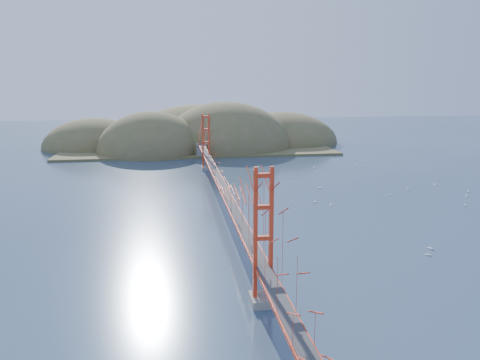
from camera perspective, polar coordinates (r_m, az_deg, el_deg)
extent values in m
plane|color=#2F445E|center=(68.39, -2.15, -3.46)|extent=(320.00, 320.00, 0.00)
cube|color=gray|center=(40.45, 2.74, -14.37)|extent=(2.00, 2.40, 0.70)
cube|color=gray|center=(97.43, -4.12, 1.45)|extent=(2.00, 2.40, 0.70)
cube|color=#B42914|center=(67.57, -2.17, -0.76)|extent=(1.40, 92.00, 0.16)
cube|color=#B42914|center=(67.62, -2.17, -0.93)|extent=(1.33, 92.00, 0.24)
cube|color=#38383A|center=(67.55, -2.17, -0.68)|extent=(1.19, 92.00, 0.03)
cube|color=gray|center=(112.95, -4.76, 3.59)|extent=(2.20, 2.60, 3.30)
cube|color=brown|center=(130.93, -5.28, 4.14)|extent=(70.00, 40.00, 0.60)
ellipsoid|color=brown|center=(122.95, -10.66, 3.34)|extent=(28.00, 28.00, 21.00)
ellipsoid|color=brown|center=(129.68, -1.69, 4.00)|extent=(36.00, 36.00, 25.00)
ellipsoid|color=brown|center=(140.69, 5.24, 4.60)|extent=(32.00, 32.00, 18.00)
ellipsoid|color=brown|center=(136.33, -17.24, 3.86)|extent=(28.00, 28.00, 16.00)
ellipsoid|color=brown|center=(144.94, -4.81, 4.83)|extent=(44.00, 44.00, 22.00)
cube|color=white|center=(86.97, 26.05, -1.27)|extent=(0.58, 0.53, 0.11)
cylinder|color=white|center=(86.91, 26.07, -1.06)|extent=(0.02, 0.02, 0.64)
cube|color=white|center=(103.86, 15.01, 1.57)|extent=(0.58, 0.23, 0.10)
cylinder|color=white|center=(103.80, 15.02, 1.74)|extent=(0.02, 0.02, 0.62)
cube|color=white|center=(96.05, 9.29, 0.99)|extent=(0.48, 0.18, 0.09)
cylinder|color=white|center=(96.00, 9.29, 1.14)|extent=(0.01, 0.01, 0.52)
cube|color=white|center=(100.31, 2.25, 1.62)|extent=(0.58, 0.23, 0.10)
cylinder|color=white|center=(100.25, 2.25, 1.79)|extent=(0.02, 0.02, 0.62)
cube|color=white|center=(54.43, 21.92, -8.46)|extent=(0.57, 0.42, 0.10)
cylinder|color=white|center=(54.33, 21.94, -8.16)|extent=(0.02, 0.02, 0.60)
cube|color=white|center=(90.16, 6.20, 0.35)|extent=(0.52, 0.45, 0.10)
cylinder|color=white|center=(90.10, 6.20, 0.53)|extent=(0.02, 0.02, 0.57)
cube|color=white|center=(85.09, 19.77, -1.02)|extent=(0.19, 0.54, 0.10)
cylinder|color=white|center=(85.03, 19.79, -0.83)|extent=(0.02, 0.02, 0.58)
cube|color=white|center=(105.59, 14.03, 1.79)|extent=(0.52, 0.33, 0.09)
cylinder|color=white|center=(105.54, 14.04, 1.93)|extent=(0.01, 0.01, 0.54)
cube|color=white|center=(77.23, 25.72, -2.82)|extent=(0.49, 0.35, 0.09)
cylinder|color=white|center=(77.17, 25.74, -2.64)|extent=(0.01, 0.01, 0.51)
cube|color=white|center=(79.83, 17.91, -1.73)|extent=(0.53, 0.37, 0.09)
cylinder|color=white|center=(79.77, 17.92, -1.54)|extent=(0.01, 0.01, 0.55)
cube|color=white|center=(56.51, 22.13, -7.72)|extent=(0.44, 0.59, 0.10)
cylinder|color=white|center=(56.41, 22.16, -7.42)|extent=(0.02, 0.02, 0.62)
cube|color=white|center=(71.37, 10.99, -2.97)|extent=(0.22, 0.51, 0.09)
cylinder|color=white|center=(71.30, 11.00, -2.76)|extent=(0.01, 0.01, 0.54)
cube|color=white|center=(90.27, 22.66, -0.52)|extent=(0.25, 0.55, 0.10)
cylinder|color=white|center=(90.21, 22.68, -0.34)|extent=(0.02, 0.02, 0.58)
cube|color=white|center=(83.45, 25.88, -1.78)|extent=(0.52, 0.46, 0.10)
cylinder|color=white|center=(83.39, 25.90, -1.59)|extent=(0.02, 0.02, 0.57)
cube|color=white|center=(101.07, 8.96, 1.56)|extent=(0.32, 0.62, 0.11)
cylinder|color=white|center=(101.01, 8.97, 1.74)|extent=(0.02, 0.02, 0.65)
cube|color=white|center=(82.00, 9.68, -0.94)|extent=(0.62, 0.55, 0.11)
cylinder|color=white|center=(81.92, 9.69, -0.70)|extent=(0.02, 0.02, 0.69)
cube|color=white|center=(72.48, 9.10, -2.65)|extent=(0.37, 0.61, 0.11)
cylinder|color=white|center=(72.40, 9.11, -2.41)|extent=(0.02, 0.02, 0.63)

